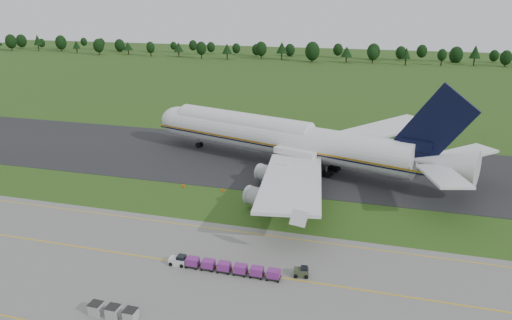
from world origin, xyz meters
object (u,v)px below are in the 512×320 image
(utility_cart, at_px, (301,273))
(uld_row, at_px, (113,312))
(baggage_train, at_px, (222,267))
(aircraft, at_px, (286,139))
(edge_markers, at_px, (244,193))

(utility_cart, height_order, uld_row, uld_row)
(utility_cart, bearing_deg, uld_row, -142.39)
(baggage_train, relative_size, uld_row, 2.63)
(aircraft, height_order, uld_row, aircraft)
(edge_markers, bearing_deg, utility_cart, -57.90)
(baggage_train, xyz_separation_m, utility_cart, (11.11, 1.90, -0.23))
(utility_cart, xyz_separation_m, uld_row, (-20.35, -15.68, 0.21))
(uld_row, bearing_deg, utility_cart, 37.61)
(edge_markers, bearing_deg, aircraft, 78.22)
(utility_cart, bearing_deg, aircraft, 105.31)
(aircraft, xyz_separation_m, baggage_train, (1.75, -48.91, -5.55))
(utility_cart, xyz_separation_m, edge_markers, (-17.01, 27.12, -0.35))
(baggage_train, relative_size, edge_markers, 0.63)
(aircraft, bearing_deg, uld_row, -96.81)
(uld_row, height_order, edge_markers, uld_row)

